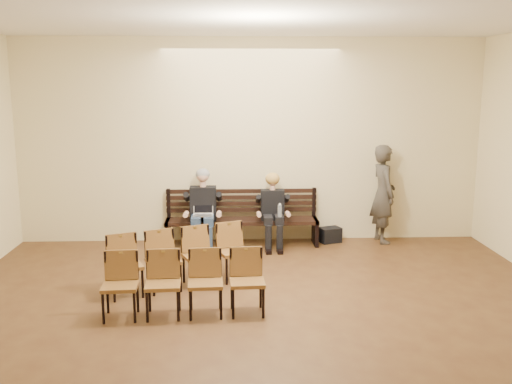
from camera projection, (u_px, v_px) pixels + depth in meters
room_walls at (265, 104)px, 5.53m from camera, size 8.02×10.01×3.51m
bench at (242, 232)px, 9.75m from camera, size 2.60×0.90×0.45m
seated_man at (203, 210)px, 9.53m from camera, size 0.54×0.75×1.30m
seated_woman at (273, 214)px, 9.59m from camera, size 0.48×0.67×1.13m
laptop at (203, 217)px, 9.38m from camera, size 0.37×0.31×0.24m
water_bottle at (280, 217)px, 9.37m from camera, size 0.08×0.08×0.23m
bag at (330, 235)px, 9.94m from camera, size 0.42×0.35×0.26m
passerby at (383, 187)px, 9.81m from camera, size 0.55×0.77×1.96m
chair_row_front at (182, 259)px, 7.70m from camera, size 1.97×1.14×0.80m
chair_row_back at (184, 284)px, 6.75m from camera, size 1.93×0.52×0.79m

